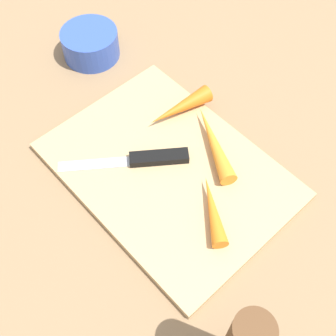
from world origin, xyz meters
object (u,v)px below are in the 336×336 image
carrot_longest (214,143)px  carrot_shortest (213,210)px  small_bowl (90,44)px  knife (151,158)px  cutting_board (168,170)px  carrot_medium (180,108)px

carrot_longest → carrot_shortest: size_ratio=1.31×
small_bowl → knife: bearing=162.6°
knife → cutting_board: bearing=145.2°
carrot_medium → cutting_board: bearing=45.6°
carrot_longest → knife: bearing=88.7°
cutting_board → knife: 0.03m
carrot_shortest → small_bowl: 0.39m
cutting_board → small_bowl: size_ratio=3.52×
cutting_board → small_bowl: bearing=-14.1°
carrot_shortest → small_bowl: size_ratio=1.05×
knife → small_bowl: size_ratio=1.68×
carrot_longest → carrot_shortest: bearing=161.1°
carrot_longest → small_bowl: size_ratio=1.38×
knife → carrot_shortest: bearing=128.4°
carrot_shortest → carrot_medium: size_ratio=0.95×
carrot_longest → small_bowl: bearing=28.6°
cutting_board → carrot_shortest: size_ratio=3.36×
carrot_shortest → small_bowl: (0.39, -0.08, 0.00)m
cutting_board → knife: size_ratio=2.10×
small_bowl → carrot_shortest: bearing=168.6°
carrot_medium → small_bowl: 0.22m
carrot_medium → carrot_longest: bearing=92.3°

